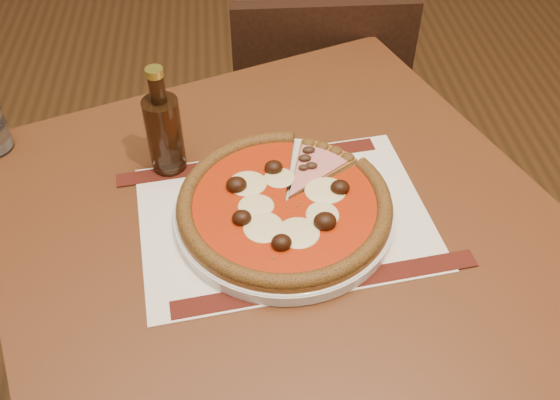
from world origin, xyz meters
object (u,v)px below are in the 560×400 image
object	(u,v)px
plate	(284,213)
pizza	(284,203)
chair_far	(314,114)
bottle	(164,132)
table	(281,268)

from	to	relation	value
plate	pizza	world-z (taller)	pizza
chair_far	plate	size ratio (longest dim) A/B	2.55
plate	pizza	distance (m)	0.02
chair_far	bottle	world-z (taller)	bottle
table	pizza	size ratio (longest dim) A/B	3.27
table	bottle	bearing A→B (deg)	139.50
table	plate	world-z (taller)	plate
chair_far	pizza	size ratio (longest dim) A/B	2.63
table	chair_far	xyz separation A→B (m)	(0.14, 0.62, -0.18)
table	bottle	xyz separation A→B (m)	(-0.17, 0.14, 0.17)
plate	pizza	bearing A→B (deg)	-122.96
plate	bottle	size ratio (longest dim) A/B	1.74
plate	pizza	size ratio (longest dim) A/B	1.03
chair_far	bottle	xyz separation A→B (m)	(-0.31, -0.48, 0.35)
chair_far	bottle	size ratio (longest dim) A/B	4.44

